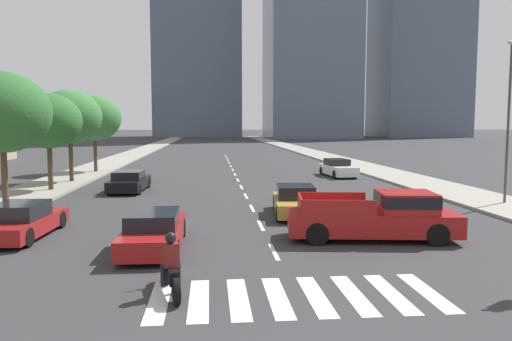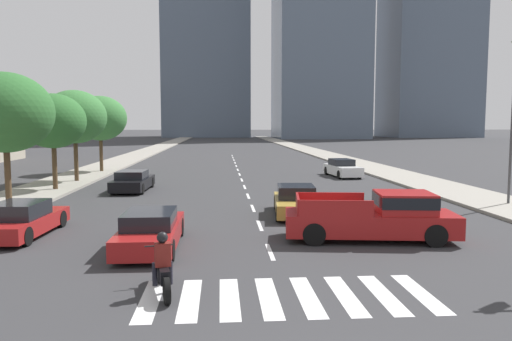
{
  "view_description": "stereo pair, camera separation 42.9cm",
  "coord_description": "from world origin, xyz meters",
  "px_view_note": "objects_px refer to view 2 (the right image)",
  "views": [
    {
      "loc": [
        -1.96,
        -5.32,
        3.96
      ],
      "look_at": [
        0.0,
        15.46,
        2.0
      ],
      "focal_mm": 34.06,
      "sensor_mm": 36.0,
      "label": 1
    },
    {
      "loc": [
        -1.54,
        -5.36,
        3.96
      ],
      "look_at": [
        0.0,
        15.46,
        2.0
      ],
      "focal_mm": 34.06,
      "sensor_mm": 36.0,
      "label": 2
    }
  ],
  "objects_px": {
    "street_tree_second": "(53,121)",
    "pickup_truck": "(378,217)",
    "street_tree_nearest": "(5,113)",
    "street_tree_third": "(75,117)",
    "sedan_white_4": "(342,168)",
    "sedan_red_1": "(22,220)",
    "street_tree_fourth": "(100,118)",
    "motorcycle_lead": "(163,269)",
    "sedan_red_2": "(151,231)",
    "sedan_black_3": "(133,181)",
    "sedan_gold_0": "(296,202)"
  },
  "relations": [
    {
      "from": "sedan_black_3",
      "to": "sedan_white_4",
      "type": "xyz_separation_m",
      "value": [
        14.65,
        7.15,
        0.04
      ]
    },
    {
      "from": "sedan_red_2",
      "to": "street_tree_nearest",
      "type": "relative_size",
      "value": 0.76
    },
    {
      "from": "street_tree_second",
      "to": "street_tree_third",
      "type": "height_order",
      "value": "street_tree_third"
    },
    {
      "from": "pickup_truck",
      "to": "sedan_black_3",
      "type": "relative_size",
      "value": 1.27
    },
    {
      "from": "sedan_gold_0",
      "to": "sedan_red_1",
      "type": "relative_size",
      "value": 1.0
    },
    {
      "from": "sedan_red_2",
      "to": "motorcycle_lead",
      "type": "bearing_deg",
      "value": -168.21
    },
    {
      "from": "sedan_black_3",
      "to": "sedan_white_4",
      "type": "relative_size",
      "value": 0.99
    },
    {
      "from": "pickup_truck",
      "to": "street_tree_fourth",
      "type": "distance_m",
      "value": 29.45
    },
    {
      "from": "motorcycle_lead",
      "to": "sedan_white_4",
      "type": "distance_m",
      "value": 27.54
    },
    {
      "from": "street_tree_second",
      "to": "pickup_truck",
      "type": "bearing_deg",
      "value": -41.5
    },
    {
      "from": "pickup_truck",
      "to": "sedan_red_2",
      "type": "distance_m",
      "value": 7.68
    },
    {
      "from": "motorcycle_lead",
      "to": "street_tree_third",
      "type": "height_order",
      "value": "street_tree_third"
    },
    {
      "from": "street_tree_nearest",
      "to": "pickup_truck",
      "type": "bearing_deg",
      "value": -24.92
    },
    {
      "from": "sedan_red_2",
      "to": "sedan_black_3",
      "type": "height_order",
      "value": "sedan_red_2"
    },
    {
      "from": "sedan_red_1",
      "to": "street_tree_second",
      "type": "relative_size",
      "value": 0.79
    },
    {
      "from": "sedan_red_1",
      "to": "street_tree_nearest",
      "type": "relative_size",
      "value": 0.72
    },
    {
      "from": "street_tree_fourth",
      "to": "motorcycle_lead",
      "type": "bearing_deg",
      "value": -74.07
    },
    {
      "from": "motorcycle_lead",
      "to": "sedan_black_3",
      "type": "height_order",
      "value": "motorcycle_lead"
    },
    {
      "from": "sedan_red_2",
      "to": "street_tree_second",
      "type": "distance_m",
      "value": 16.36
    },
    {
      "from": "street_tree_nearest",
      "to": "street_tree_fourth",
      "type": "height_order",
      "value": "street_tree_nearest"
    },
    {
      "from": "street_tree_second",
      "to": "street_tree_third",
      "type": "relative_size",
      "value": 0.92
    },
    {
      "from": "street_tree_nearest",
      "to": "street_tree_third",
      "type": "xyz_separation_m",
      "value": [
        0.0,
        10.75,
        -0.02
      ]
    },
    {
      "from": "sedan_black_3",
      "to": "street_tree_nearest",
      "type": "distance_m",
      "value": 8.73
    },
    {
      "from": "street_tree_second",
      "to": "street_tree_nearest",
      "type": "bearing_deg",
      "value": -90.0
    },
    {
      "from": "street_tree_nearest",
      "to": "street_tree_second",
      "type": "distance_m",
      "value": 6.42
    },
    {
      "from": "sedan_red_2",
      "to": "street_tree_fourth",
      "type": "relative_size",
      "value": 0.77
    },
    {
      "from": "street_tree_second",
      "to": "sedan_black_3",
      "type": "bearing_deg",
      "value": -1.49
    },
    {
      "from": "pickup_truck",
      "to": "street_tree_fourth",
      "type": "relative_size",
      "value": 0.96
    },
    {
      "from": "sedan_red_1",
      "to": "street_tree_nearest",
      "type": "height_order",
      "value": "street_tree_nearest"
    },
    {
      "from": "sedan_red_2",
      "to": "street_tree_third",
      "type": "height_order",
      "value": "street_tree_third"
    },
    {
      "from": "sedan_black_3",
      "to": "street_tree_second",
      "type": "height_order",
      "value": "street_tree_second"
    },
    {
      "from": "sedan_gold_0",
      "to": "sedan_red_1",
      "type": "distance_m",
      "value": 10.95
    },
    {
      "from": "sedan_red_1",
      "to": "street_tree_third",
      "type": "relative_size",
      "value": 0.73
    },
    {
      "from": "sedan_white_4",
      "to": "street_tree_second",
      "type": "xyz_separation_m",
      "value": [
        -19.24,
        -7.03,
        3.57
      ]
    },
    {
      "from": "sedan_black_3",
      "to": "sedan_white_4",
      "type": "distance_m",
      "value": 16.3
    },
    {
      "from": "sedan_white_4",
      "to": "street_tree_fourth",
      "type": "distance_m",
      "value": 20.11
    },
    {
      "from": "street_tree_nearest",
      "to": "street_tree_third",
      "type": "bearing_deg",
      "value": 90.0
    },
    {
      "from": "pickup_truck",
      "to": "street_tree_second",
      "type": "xyz_separation_m",
      "value": [
        -15.27,
        13.51,
        3.38
      ]
    },
    {
      "from": "motorcycle_lead",
      "to": "street_tree_third",
      "type": "relative_size",
      "value": 0.34
    },
    {
      "from": "street_tree_nearest",
      "to": "street_tree_fourth",
      "type": "xyz_separation_m",
      "value": [
        0.0,
        17.81,
        -0.02
      ]
    },
    {
      "from": "sedan_red_2",
      "to": "street_tree_nearest",
      "type": "bearing_deg",
      "value": 45.28
    },
    {
      "from": "sedan_gold_0",
      "to": "sedan_white_4",
      "type": "height_order",
      "value": "sedan_white_4"
    },
    {
      "from": "street_tree_second",
      "to": "street_tree_third",
      "type": "xyz_separation_m",
      "value": [
        0.0,
        4.34,
        0.31
      ]
    },
    {
      "from": "pickup_truck",
      "to": "sedan_white_4",
      "type": "distance_m",
      "value": 20.92
    },
    {
      "from": "pickup_truck",
      "to": "sedan_red_1",
      "type": "distance_m",
      "value": 12.58
    },
    {
      "from": "sedan_black_3",
      "to": "street_tree_nearest",
      "type": "bearing_deg",
      "value": 146.26
    },
    {
      "from": "pickup_truck",
      "to": "street_tree_third",
      "type": "bearing_deg",
      "value": 137.8
    },
    {
      "from": "street_tree_nearest",
      "to": "street_tree_third",
      "type": "distance_m",
      "value": 10.75
    },
    {
      "from": "sedan_red_2",
      "to": "street_tree_nearest",
      "type": "distance_m",
      "value": 11.47
    },
    {
      "from": "sedan_gold_0",
      "to": "street_tree_fourth",
      "type": "distance_m",
      "value": 24.25
    }
  ]
}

